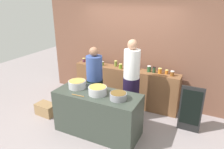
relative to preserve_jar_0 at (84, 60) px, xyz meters
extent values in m
plane|color=gray|center=(1.23, -1.11, -1.01)|extent=(12.00, 12.00, 0.00)
cube|color=brown|center=(1.23, 0.34, 0.49)|extent=(4.80, 0.12, 3.00)
cube|color=brown|center=(1.23, -0.01, -0.53)|extent=(2.70, 0.36, 0.96)
cube|color=#343C34|center=(1.23, -1.41, -0.57)|extent=(1.70, 0.70, 0.88)
cylinder|color=#5A2D43|center=(0.00, 0.00, -0.01)|extent=(0.08, 0.08, 0.09)
cylinder|color=#D6C666|center=(0.00, 0.00, 0.05)|extent=(0.08, 0.08, 0.01)
cylinder|color=gold|center=(0.20, -0.03, 0.00)|extent=(0.08, 0.08, 0.11)
cylinder|color=#D6C666|center=(0.20, -0.03, 0.07)|extent=(0.08, 0.08, 0.01)
cylinder|color=olive|center=(0.34, 0.06, -0.01)|extent=(0.07, 0.07, 0.09)
cylinder|color=#D6C666|center=(0.34, 0.06, 0.05)|extent=(0.08, 0.08, 0.01)
cylinder|color=#365036|center=(0.44, 0.01, 0.00)|extent=(0.07, 0.07, 0.10)
cylinder|color=silver|center=(0.44, 0.01, 0.05)|extent=(0.07, 0.07, 0.01)
cylinder|color=olive|center=(0.60, -0.05, -0.01)|extent=(0.06, 0.06, 0.10)
cylinder|color=silver|center=(0.60, -0.05, 0.05)|extent=(0.07, 0.07, 0.01)
cylinder|color=olive|center=(0.94, 0.04, 0.01)|extent=(0.07, 0.07, 0.13)
cylinder|color=#D6C666|center=(0.94, 0.04, 0.09)|extent=(0.08, 0.08, 0.01)
cylinder|color=olive|center=(1.12, -0.07, 0.00)|extent=(0.08, 0.08, 0.11)
cylinder|color=#D6C666|center=(1.12, -0.07, 0.06)|extent=(0.09, 0.09, 0.01)
cylinder|color=orange|center=(1.31, 0.00, 0.00)|extent=(0.07, 0.07, 0.10)
cylinder|color=black|center=(1.31, 0.00, 0.05)|extent=(0.08, 0.08, 0.01)
cylinder|color=#43205E|center=(1.48, 0.02, 0.00)|extent=(0.09, 0.09, 0.11)
cylinder|color=#D6C666|center=(1.48, 0.02, 0.06)|extent=(0.09, 0.09, 0.02)
cylinder|color=#28532C|center=(1.82, 0.02, 0.01)|extent=(0.09, 0.09, 0.13)
cylinder|color=silver|center=(1.82, 0.02, 0.08)|extent=(0.09, 0.09, 0.01)
cylinder|color=#2C462A|center=(1.94, 0.02, 0.01)|extent=(0.07, 0.07, 0.12)
cylinder|color=black|center=(1.94, 0.02, 0.08)|extent=(0.08, 0.08, 0.01)
cylinder|color=orange|center=(2.08, 0.01, 0.00)|extent=(0.08, 0.08, 0.11)
cylinder|color=#D6C666|center=(2.08, 0.01, 0.07)|extent=(0.09, 0.09, 0.01)
cylinder|color=orange|center=(2.23, 0.05, -0.01)|extent=(0.07, 0.07, 0.09)
cylinder|color=#D6C666|center=(2.23, 0.05, 0.04)|extent=(0.07, 0.07, 0.01)
cylinder|color=brown|center=(2.37, -0.02, 0.00)|extent=(0.08, 0.08, 0.10)
cylinder|color=silver|center=(2.37, -0.02, 0.06)|extent=(0.09, 0.09, 0.02)
cylinder|color=#B7B7BC|center=(0.73, -1.36, -0.05)|extent=(0.35, 0.35, 0.15)
cylinder|color=#B08D43|center=(0.73, -1.36, 0.03)|extent=(0.32, 0.32, 0.00)
cylinder|color=#B7B7BC|center=(1.25, -1.44, -0.05)|extent=(0.35, 0.35, 0.15)
cylinder|color=#B1933F|center=(1.25, -1.44, 0.03)|extent=(0.32, 0.32, 0.00)
cylinder|color=gray|center=(1.69, -1.46, -0.06)|extent=(0.31, 0.31, 0.12)
cylinder|color=brown|center=(1.69, -1.46, 0.00)|extent=(0.29, 0.29, 0.00)
cylinder|color=#9E703D|center=(0.96, -1.67, -0.12)|extent=(0.27, 0.03, 0.02)
cylinder|color=black|center=(0.82, -0.83, -0.57)|extent=(0.37, 0.37, 0.89)
cylinder|color=#334988|center=(0.82, -0.83, 0.15)|extent=(0.36, 0.36, 0.54)
sphere|color=#8C6047|center=(0.82, -0.83, 0.52)|extent=(0.20, 0.20, 0.20)
cylinder|color=black|center=(1.63, -0.63, -0.51)|extent=(0.36, 0.36, 1.00)
cylinder|color=white|center=(1.63, -0.63, 0.30)|extent=(0.35, 0.35, 0.61)
sphere|color=tan|center=(1.63, -0.63, 0.71)|extent=(0.21, 0.21, 0.21)
cube|color=#937249|center=(-0.22, -1.36, -0.87)|extent=(0.49, 0.33, 0.27)
cube|color=black|center=(2.89, -0.54, -0.51)|extent=(0.45, 0.04, 0.99)
cube|color=black|center=(2.89, -0.57, -0.46)|extent=(0.38, 0.01, 0.76)
camera|label=1|loc=(3.09, -4.55, 1.64)|focal=33.46mm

